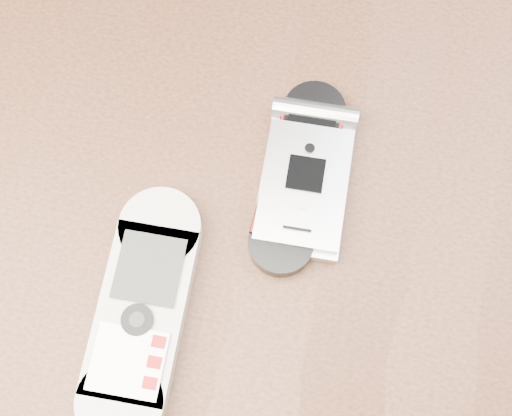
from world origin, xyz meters
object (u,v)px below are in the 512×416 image
object	(u,v)px
nokia_white	(142,312)
nokia_black_red	(298,175)
motorola_razr	(304,182)
table	(250,252)

from	to	relation	value
nokia_white	nokia_black_red	world-z (taller)	nokia_white
nokia_white	nokia_black_red	xyz separation A→B (m)	(0.08, 0.11, -0.00)
nokia_white	nokia_black_red	size ratio (longest dim) A/B	1.17
nokia_black_red	motorola_razr	bearing A→B (deg)	-40.53
table	nokia_black_red	size ratio (longest dim) A/B	8.44
table	nokia_black_red	world-z (taller)	nokia_black_red
nokia_white	motorola_razr	distance (m)	0.14
nokia_white	table	bearing A→B (deg)	56.18
table	nokia_white	xyz separation A→B (m)	(-0.05, -0.08, 0.11)
table	nokia_white	bearing A→B (deg)	-122.90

